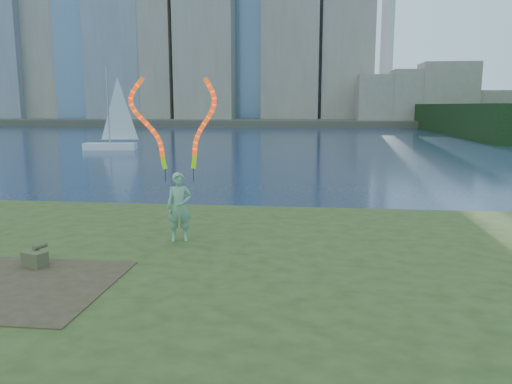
# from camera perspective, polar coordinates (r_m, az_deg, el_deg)

# --- Properties ---
(ground) EXTENTS (320.00, 320.00, 0.00)m
(ground) POSITION_cam_1_polar(r_m,az_deg,el_deg) (11.75, -7.59, -9.26)
(ground) COLOR #192640
(ground) RESTS_ON ground
(grassy_knoll) EXTENTS (20.00, 18.00, 0.80)m
(grassy_knoll) POSITION_cam_1_polar(r_m,az_deg,el_deg) (9.56, -11.04, -11.76)
(grassy_knoll) COLOR #364518
(grassy_knoll) RESTS_ON ground
(dirt_patch) EXTENTS (3.20, 3.00, 0.02)m
(dirt_patch) POSITION_cam_1_polar(r_m,az_deg,el_deg) (9.54, -25.73, -9.64)
(dirt_patch) COLOR #47331E
(dirt_patch) RESTS_ON grassy_knoll
(far_shore) EXTENTS (320.00, 40.00, 1.20)m
(far_shore) POSITION_cam_1_polar(r_m,az_deg,el_deg) (105.83, 5.11, 8.12)
(far_shore) COLOR #484335
(far_shore) RESTS_ON ground
(woman_with_ribbons) EXTENTS (1.96, 0.63, 3.95)m
(woman_with_ribbons) POSITION_cam_1_polar(r_m,az_deg,el_deg) (11.26, -8.81, 1.54)
(woman_with_ribbons) COLOR #1C6B20
(woman_with_ribbons) RESTS_ON grassy_knoll
(canvas_bag) EXTENTS (0.50, 0.56, 0.41)m
(canvas_bag) POSITION_cam_1_polar(r_m,az_deg,el_deg) (10.42, -23.91, -6.97)
(canvas_bag) COLOR #4C4E2B
(canvas_bag) RESTS_ON grassy_knoll
(sailboat) EXTENTS (4.76, 2.07, 7.14)m
(sailboat) POSITION_cam_1_polar(r_m,az_deg,el_deg) (45.28, -16.09, 6.22)
(sailboat) COLOR white
(sailboat) RESTS_ON ground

